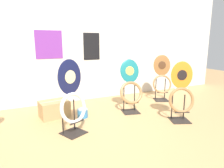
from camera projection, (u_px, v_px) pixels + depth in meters
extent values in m
plane|color=tan|center=(117.00, 161.00, 2.06)|extent=(14.00, 14.00, 0.00)
cube|color=silver|center=(63.00, 36.00, 3.82)|extent=(8.00, 0.06, 2.60)
cube|color=purple|center=(49.00, 45.00, 3.71)|extent=(0.49, 0.01, 0.52)
cube|color=black|center=(92.00, 46.00, 4.07)|extent=(0.34, 0.01, 0.54)
cube|color=black|center=(161.00, 100.00, 4.19)|extent=(0.37, 0.37, 0.01)
cylinder|color=black|center=(156.00, 89.00, 4.23)|extent=(0.02, 0.02, 0.43)
cylinder|color=black|center=(165.00, 89.00, 4.23)|extent=(0.02, 0.02, 0.43)
cylinder|color=black|center=(162.00, 93.00, 4.07)|extent=(0.21, 0.11, 0.02)
torus|color=#9E7042|center=(162.00, 84.00, 4.09)|extent=(0.41, 0.29, 0.38)
ellipsoid|color=#936033|center=(162.00, 65.00, 4.10)|extent=(0.35, 0.22, 0.42)
ellipsoid|color=#4C2D19|center=(162.00, 65.00, 4.08)|extent=(0.16, 0.09, 0.16)
sphere|color=silver|center=(157.00, 76.00, 4.11)|extent=(0.02, 0.02, 0.02)
sphere|color=silver|center=(166.00, 76.00, 4.12)|extent=(0.02, 0.02, 0.02)
cube|color=black|center=(74.00, 133.00, 2.67)|extent=(0.37, 0.37, 0.01)
cylinder|color=black|center=(63.00, 118.00, 2.61)|extent=(0.02, 0.02, 0.42)
cylinder|color=black|center=(74.00, 114.00, 2.76)|extent=(0.02, 0.02, 0.42)
cylinder|color=black|center=(77.00, 122.00, 2.59)|extent=(0.21, 0.11, 0.02)
torus|color=silver|center=(73.00, 108.00, 2.59)|extent=(0.43, 0.29, 0.41)
ellipsoid|color=#141942|center=(70.00, 77.00, 2.53)|extent=(0.35, 0.19, 0.45)
ellipsoid|color=beige|center=(70.00, 77.00, 2.52)|extent=(0.16, 0.08, 0.17)
sphere|color=silver|center=(65.00, 96.00, 2.50)|extent=(0.02, 0.02, 0.02)
sphere|color=silver|center=(77.00, 93.00, 2.65)|extent=(0.02, 0.02, 0.02)
cube|color=black|center=(179.00, 120.00, 3.10)|extent=(0.36, 0.36, 0.01)
cylinder|color=black|center=(172.00, 107.00, 3.14)|extent=(0.02, 0.02, 0.38)
cylinder|color=black|center=(184.00, 106.00, 3.16)|extent=(0.02, 0.02, 0.38)
cylinder|color=black|center=(182.00, 112.00, 2.99)|extent=(0.21, 0.10, 0.02)
torus|color=#9E7042|center=(181.00, 100.00, 3.01)|extent=(0.42, 0.27, 0.39)
ellipsoid|color=orange|center=(182.00, 75.00, 2.99)|extent=(0.33, 0.17, 0.41)
ellipsoid|color=black|center=(182.00, 75.00, 2.97)|extent=(0.15, 0.07, 0.16)
sphere|color=silver|center=(175.00, 89.00, 3.01)|extent=(0.02, 0.02, 0.02)
sphere|color=silver|center=(187.00, 88.00, 3.02)|extent=(0.02, 0.02, 0.02)
cube|color=black|center=(131.00, 112.00, 3.48)|extent=(0.34, 0.34, 0.01)
cylinder|color=black|center=(124.00, 98.00, 3.50)|extent=(0.02, 0.02, 0.44)
cylinder|color=black|center=(134.00, 97.00, 3.54)|extent=(0.02, 0.02, 0.44)
cylinder|color=black|center=(132.00, 103.00, 3.37)|extent=(0.22, 0.07, 0.02)
torus|color=#9E7042|center=(131.00, 93.00, 3.39)|extent=(0.43, 0.29, 0.38)
ellipsoid|color=#197075|center=(130.00, 71.00, 3.43)|extent=(0.35, 0.19, 0.40)
ellipsoid|color=#EADB4C|center=(130.00, 71.00, 3.41)|extent=(0.16, 0.08, 0.15)
sphere|color=silver|center=(125.00, 83.00, 3.40)|extent=(0.02, 0.02, 0.02)
sphere|color=silver|center=(135.00, 82.00, 3.44)|extent=(0.02, 0.02, 0.02)
cylinder|color=teal|center=(83.00, 113.00, 3.23)|extent=(0.17, 0.17, 0.14)
torus|color=silver|center=(82.00, 109.00, 3.21)|extent=(0.17, 0.17, 0.01)
cylinder|color=#B2B2B7|center=(82.00, 109.00, 3.21)|extent=(0.15, 0.15, 0.00)
cube|color=tan|center=(54.00, 109.00, 3.24)|extent=(0.48, 0.39, 0.26)
cube|color=#B7AD89|center=(54.00, 101.00, 3.22)|extent=(0.44, 0.09, 0.00)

